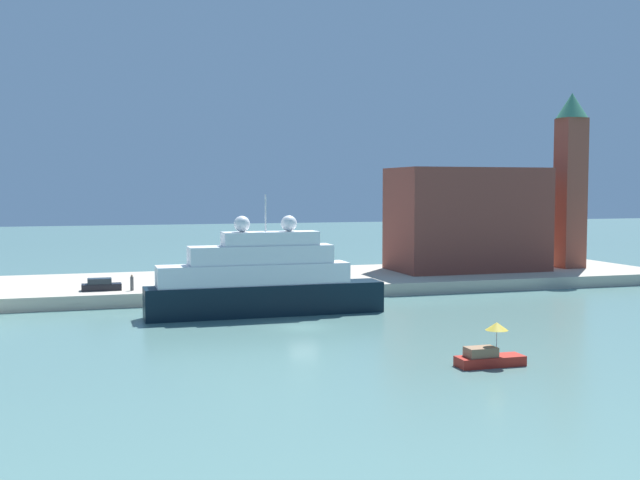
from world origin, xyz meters
TOP-DOWN VIEW (x-y plane):
  - ground at (0.00, 0.00)m, footprint 400.00×400.00m
  - quay_dock at (0.00, 26.80)m, footprint 110.00×21.59m
  - large_yacht at (-2.01, 7.62)m, footprint 23.25×3.55m
  - small_motorboat at (8.32, -18.07)m, footprint 4.82×1.65m
  - harbor_building at (30.15, 27.28)m, footprint 19.80×10.66m
  - bell_tower at (45.07, 25.94)m, footprint 4.27×4.27m
  - parked_car at (-16.92, 19.86)m, footprint 4.11×1.62m
  - person_figure at (-13.76, 18.71)m, footprint 0.36×0.36m
  - mooring_bollard at (4.52, 17.48)m, footprint 0.49×0.49m

SIDE VIEW (x-z plane):
  - ground at x=0.00m, z-range 0.00..0.00m
  - quay_dock at x=0.00m, z-range 0.00..1.44m
  - small_motorboat at x=8.32m, z-range -0.64..2.39m
  - mooring_bollard at x=4.52m, z-range 1.44..2.07m
  - parked_car at x=-16.92m, z-range 1.34..2.64m
  - person_figure at x=-13.76m, z-range 1.38..3.10m
  - large_yacht at x=-2.01m, z-range -2.53..9.20m
  - harbor_building at x=30.15m, z-range 1.44..14.98m
  - bell_tower at x=45.07m, z-range 2.35..26.11m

